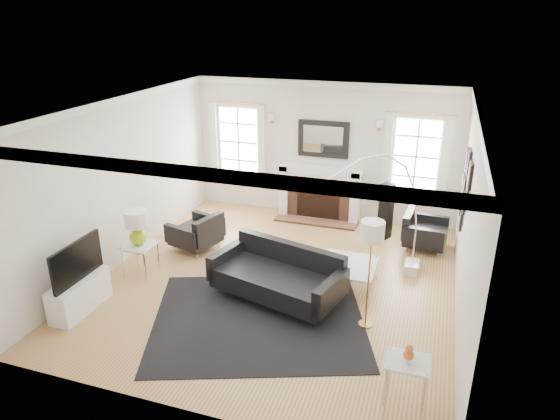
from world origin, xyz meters
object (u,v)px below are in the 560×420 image
(coffee_table, at_px, (347,266))
(fireplace, at_px, (320,193))
(gourd_lamp, at_px, (137,226))
(arc_floor_lamp, at_px, (373,214))
(sofa, at_px, (279,276))
(armchair_right, at_px, (423,232))
(armchair_left, at_px, (198,233))

(coffee_table, bearing_deg, fireplace, 112.56)
(fireplace, xyz_separation_m, gourd_lamp, (-2.20, -3.29, 0.34))
(fireplace, distance_m, gourd_lamp, 3.98)
(arc_floor_lamp, bearing_deg, fireplace, 120.46)
(sofa, bearing_deg, armchair_right, 51.11)
(armchair_right, distance_m, coffee_table, 2.10)
(armchair_left, relative_size, gourd_lamp, 1.71)
(armchair_right, xyz_separation_m, arc_floor_lamp, (-0.74, -1.57, 0.88))
(gourd_lamp, bearing_deg, coffee_table, 11.30)
(sofa, bearing_deg, arc_floor_lamp, 35.19)
(coffee_table, bearing_deg, arc_floor_lamp, 38.27)
(arc_floor_lamp, bearing_deg, sofa, -144.81)
(fireplace, bearing_deg, sofa, -86.79)
(armchair_left, height_order, coffee_table, armchair_left)
(armchair_right, height_order, gourd_lamp, gourd_lamp)
(sofa, height_order, gourd_lamp, gourd_lamp)
(fireplace, relative_size, gourd_lamp, 2.89)
(coffee_table, xyz_separation_m, arc_floor_lamp, (0.31, 0.25, 0.83))
(sofa, relative_size, armchair_left, 2.13)
(sofa, bearing_deg, gourd_lamp, -179.01)
(armchair_left, bearing_deg, arc_floor_lamp, -4.40)
(armchair_right, height_order, arc_floor_lamp, arc_floor_lamp)
(fireplace, distance_m, coffee_table, 2.86)
(fireplace, distance_m, sofa, 3.26)
(coffee_table, relative_size, arc_floor_lamp, 0.40)
(fireplace, height_order, sofa, fireplace)
(gourd_lamp, bearing_deg, armchair_right, 29.65)
(sofa, bearing_deg, fireplace, 93.21)
(fireplace, xyz_separation_m, armchair_left, (-1.73, -2.15, -0.23))
(fireplace, relative_size, arc_floor_lamp, 0.77)
(fireplace, height_order, armchair_right, fireplace)
(sofa, height_order, arc_floor_lamp, arc_floor_lamp)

